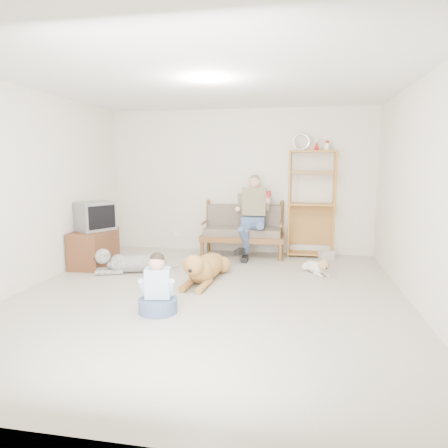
% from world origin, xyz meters
% --- Properties ---
extents(floor, '(5.50, 5.50, 0.00)m').
position_xyz_m(floor, '(0.00, 0.00, 0.00)').
color(floor, beige).
rests_on(floor, ground).
extents(ceiling, '(5.50, 5.50, 0.00)m').
position_xyz_m(ceiling, '(0.00, 0.00, 2.70)').
color(ceiling, white).
rests_on(ceiling, ground).
extents(wall_back, '(5.00, 0.00, 5.00)m').
position_xyz_m(wall_back, '(0.00, 2.75, 1.35)').
color(wall_back, beige).
rests_on(wall_back, ground).
extents(wall_front, '(5.00, 0.00, 5.00)m').
position_xyz_m(wall_front, '(0.00, -2.75, 1.35)').
color(wall_front, beige).
rests_on(wall_front, ground).
extents(wall_left, '(0.00, 5.50, 5.50)m').
position_xyz_m(wall_left, '(-2.50, 0.00, 1.35)').
color(wall_left, beige).
rests_on(wall_left, ground).
extents(wall_right, '(0.00, 5.50, 5.50)m').
position_xyz_m(wall_right, '(2.50, 0.00, 1.35)').
color(wall_right, beige).
rests_on(wall_right, ground).
extents(loveseat, '(1.52, 0.74, 0.95)m').
position_xyz_m(loveseat, '(0.12, 2.41, 0.49)').
color(loveseat, brown).
rests_on(loveseat, ground).
extents(man, '(0.57, 0.81, 1.31)m').
position_xyz_m(man, '(0.30, 2.20, 0.68)').
color(man, '#485F85').
rests_on(man, loveseat).
extents(etagere, '(0.86, 0.37, 2.23)m').
position_xyz_m(etagere, '(1.35, 2.55, 0.99)').
color(etagere, '#AE7036').
rests_on(etagere, ground).
extents(book_stack, '(0.28, 0.25, 0.15)m').
position_xyz_m(book_stack, '(1.63, 2.39, 0.08)').
color(book_stack, silver).
rests_on(book_stack, ground).
extents(tv_stand, '(0.51, 0.91, 0.60)m').
position_xyz_m(tv_stand, '(-2.23, 1.20, 0.30)').
color(tv_stand, brown).
rests_on(tv_stand, ground).
extents(crt_tv, '(0.68, 0.72, 0.47)m').
position_xyz_m(crt_tv, '(-2.19, 1.22, 0.84)').
color(crt_tv, slate).
rests_on(crt_tv, tv_stand).
extents(wall_outlet, '(0.12, 0.02, 0.08)m').
position_xyz_m(wall_outlet, '(-1.25, 2.73, 0.30)').
color(wall_outlet, white).
rests_on(wall_outlet, ground).
extents(golden_retriever, '(0.49, 1.62, 0.49)m').
position_xyz_m(golden_retriever, '(-0.21, 0.69, 0.20)').
color(golden_retriever, '#A57439').
rests_on(golden_retriever, ground).
extents(shaggy_dog, '(1.25, 0.63, 0.40)m').
position_xyz_m(shaggy_dog, '(-1.48, 0.90, 0.16)').
color(shaggy_dog, silver).
rests_on(shaggy_dog, ground).
extents(terrier, '(0.42, 0.62, 0.26)m').
position_xyz_m(terrier, '(1.43, 1.35, 0.11)').
color(terrier, silver).
rests_on(terrier, ground).
extents(child, '(0.44, 0.44, 0.70)m').
position_xyz_m(child, '(-0.45, -0.63, 0.25)').
color(child, '#485F85').
rests_on(child, ground).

